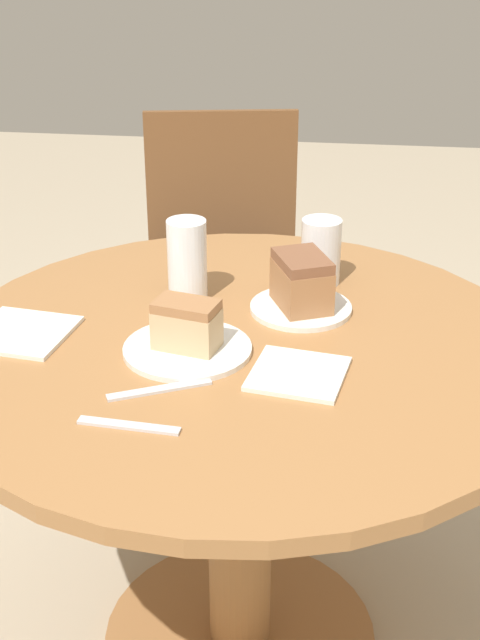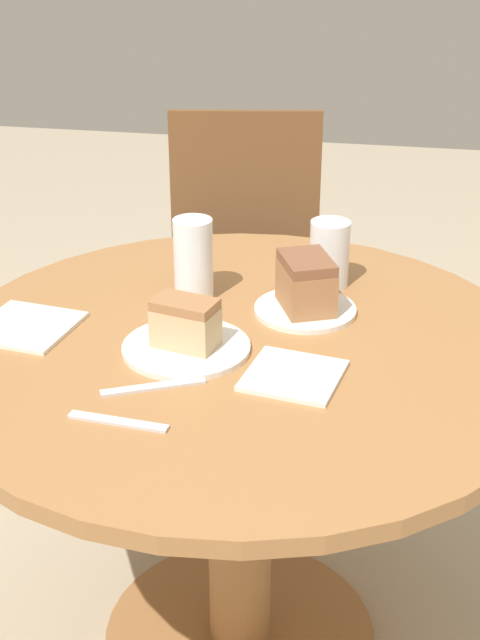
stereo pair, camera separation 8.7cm
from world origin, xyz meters
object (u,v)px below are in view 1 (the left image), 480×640
chair (224,264)px  glass_lemonade (187,264)px  cake_slice_near (187,325)px  cake_slice_far (302,281)px  glass_water (321,256)px  plate_far (301,308)px  plate_near (187,349)px

chair → glass_lemonade: 0.81m
cake_slice_near → cake_slice_far: 0.26m
glass_lemonade → glass_water: bearing=24.1°
cake_slice_near → cake_slice_far: cake_slice_far is taller
cake_slice_near → cake_slice_far: (0.18, 0.19, 0.01)m
plate_far → glass_water: 0.15m
chair → plate_near: (0.08, -0.96, 0.24)m
cake_slice_near → plate_near: bearing=56.3°
cake_slice_near → glass_water: glass_water is taller
chair → plate_far: bearing=-81.6°
chair → glass_water: size_ratio=6.55×
chair → cake_slice_near: (0.08, -0.96, 0.29)m
cake_slice_far → glass_water: bearing=78.2°
plate_far → glass_lemonade: glass_lemonade is taller
chair → plate_near: 0.99m
plate_near → cake_slice_far: bearing=46.2°
glass_water → chair: bearing=114.5°
glass_lemonade → glass_water: glass_lemonade is taller
plate_far → cake_slice_far: bearing=0.0°
plate_far → cake_slice_near: (-0.18, -0.19, 0.05)m
chair → glass_water: chair is taller
chair → plate_near: chair is taller
plate_near → plate_far: same height
cake_slice_far → glass_lemonade: glass_lemonade is taller
glass_lemonade → plate_far: bearing=-6.7°
plate_far → cake_slice_far: 0.05m
plate_far → cake_slice_far: (0.00, 0.00, 0.05)m
cake_slice_far → plate_far: bearing=180.0°
plate_far → glass_lemonade: bearing=173.3°
plate_far → glass_lemonade: (-0.22, 0.03, 0.07)m
plate_far → glass_water: bearing=78.2°
chair → plate_far: 0.85m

